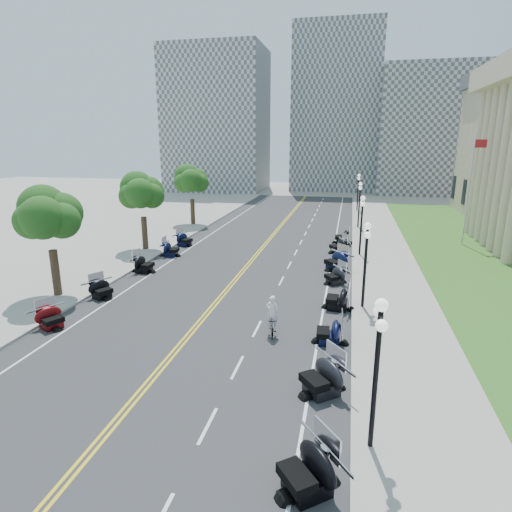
% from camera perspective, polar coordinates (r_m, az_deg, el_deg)
% --- Properties ---
extents(ground, '(160.00, 160.00, 0.00)m').
position_cam_1_polar(ground, '(23.37, -7.65, -8.89)').
color(ground, gray).
extents(road, '(16.00, 90.00, 0.01)m').
position_cam_1_polar(road, '(32.34, -1.65, -1.86)').
color(road, '#333335').
rests_on(road, ground).
extents(centerline_yellow_a, '(0.12, 90.00, 0.00)m').
position_cam_1_polar(centerline_yellow_a, '(32.37, -1.86, -1.83)').
color(centerline_yellow_a, yellow).
rests_on(centerline_yellow_a, road).
extents(centerline_yellow_b, '(0.12, 90.00, 0.00)m').
position_cam_1_polar(centerline_yellow_b, '(32.31, -1.44, -1.86)').
color(centerline_yellow_b, yellow).
rests_on(centerline_yellow_b, road).
extents(edge_line_north, '(0.12, 90.00, 0.00)m').
position_cam_1_polar(edge_line_north, '(31.47, 9.74, -2.55)').
color(edge_line_north, white).
rests_on(edge_line_north, road).
extents(edge_line_south, '(0.12, 90.00, 0.00)m').
position_cam_1_polar(edge_line_south, '(34.40, -12.06, -1.14)').
color(edge_line_south, white).
rests_on(edge_line_south, road).
extents(lane_dash_4, '(0.12, 2.00, 0.00)m').
position_cam_1_polar(lane_dash_4, '(15.88, -6.45, -21.53)').
color(lane_dash_4, white).
rests_on(lane_dash_4, road).
extents(lane_dash_5, '(0.12, 2.00, 0.00)m').
position_cam_1_polar(lane_dash_5, '(19.09, -2.49, -14.58)').
color(lane_dash_5, white).
rests_on(lane_dash_5, road).
extents(lane_dash_6, '(0.12, 2.00, 0.00)m').
position_cam_1_polar(lane_dash_6, '(22.54, 0.14, -9.66)').
color(lane_dash_6, white).
rests_on(lane_dash_6, road).
extents(lane_dash_7, '(0.12, 2.00, 0.00)m').
position_cam_1_polar(lane_dash_7, '(26.16, 2.00, -6.05)').
color(lane_dash_7, white).
rests_on(lane_dash_7, road).
extents(lane_dash_8, '(0.12, 2.00, 0.00)m').
position_cam_1_polar(lane_dash_8, '(29.87, 3.40, -3.33)').
color(lane_dash_8, white).
rests_on(lane_dash_8, road).
extents(lane_dash_9, '(0.12, 2.00, 0.00)m').
position_cam_1_polar(lane_dash_9, '(33.65, 4.47, -1.21)').
color(lane_dash_9, white).
rests_on(lane_dash_9, road).
extents(lane_dash_10, '(0.12, 2.00, 0.00)m').
position_cam_1_polar(lane_dash_10, '(37.47, 5.33, 0.48)').
color(lane_dash_10, white).
rests_on(lane_dash_10, road).
extents(lane_dash_11, '(0.12, 2.00, 0.00)m').
position_cam_1_polar(lane_dash_11, '(41.33, 6.02, 1.85)').
color(lane_dash_11, white).
rests_on(lane_dash_11, road).
extents(lane_dash_12, '(0.12, 2.00, 0.00)m').
position_cam_1_polar(lane_dash_12, '(45.21, 6.60, 2.99)').
color(lane_dash_12, white).
rests_on(lane_dash_12, road).
extents(lane_dash_13, '(0.12, 2.00, 0.00)m').
position_cam_1_polar(lane_dash_13, '(49.11, 7.09, 3.95)').
color(lane_dash_13, white).
rests_on(lane_dash_13, road).
extents(lane_dash_14, '(0.12, 2.00, 0.00)m').
position_cam_1_polar(lane_dash_14, '(53.03, 7.51, 4.77)').
color(lane_dash_14, white).
rests_on(lane_dash_14, road).
extents(lane_dash_15, '(0.12, 2.00, 0.00)m').
position_cam_1_polar(lane_dash_15, '(56.95, 7.87, 5.47)').
color(lane_dash_15, white).
rests_on(lane_dash_15, road).
extents(lane_dash_16, '(0.12, 2.00, 0.00)m').
position_cam_1_polar(lane_dash_16, '(60.89, 8.18, 6.09)').
color(lane_dash_16, white).
rests_on(lane_dash_16, road).
extents(lane_dash_17, '(0.12, 2.00, 0.00)m').
position_cam_1_polar(lane_dash_17, '(64.84, 8.46, 6.62)').
color(lane_dash_17, white).
rests_on(lane_dash_17, road).
extents(lane_dash_18, '(0.12, 2.00, 0.00)m').
position_cam_1_polar(lane_dash_18, '(68.79, 8.70, 7.10)').
color(lane_dash_18, white).
rests_on(lane_dash_18, road).
extents(lane_dash_19, '(0.12, 2.00, 0.00)m').
position_cam_1_polar(lane_dash_19, '(72.74, 8.92, 7.53)').
color(lane_dash_19, white).
rests_on(lane_dash_19, road).
extents(sidewalk_north, '(5.00, 90.00, 0.15)m').
position_cam_1_polar(sidewalk_north, '(31.58, 17.20, -2.85)').
color(sidewalk_north, '#9E9991').
rests_on(sidewalk_north, ground).
extents(sidewalk_south, '(5.00, 90.00, 0.15)m').
position_cam_1_polar(sidewalk_south, '(36.24, -17.98, -0.62)').
color(sidewalk_south, '#9E9991').
rests_on(sidewalk_south, ground).
extents(lawn, '(9.00, 60.00, 0.10)m').
position_cam_1_polar(lawn, '(40.40, 26.26, 0.09)').
color(lawn, '#356023').
rests_on(lawn, ground).
extents(distant_block_a, '(18.00, 14.00, 26.00)m').
position_cam_1_polar(distant_block_a, '(85.95, -5.17, 17.48)').
color(distant_block_a, gray).
rests_on(distant_block_a, ground).
extents(distant_block_b, '(16.00, 12.00, 30.00)m').
position_cam_1_polar(distant_block_b, '(88.24, 10.60, 18.53)').
color(distant_block_b, gray).
rests_on(distant_block_b, ground).
extents(distant_block_c, '(20.00, 14.00, 22.00)m').
position_cam_1_polar(distant_block_c, '(86.23, 22.85, 15.06)').
color(distant_block_c, gray).
rests_on(distant_block_c, ground).
extents(street_lamp_1, '(0.50, 1.20, 4.90)m').
position_cam_1_polar(street_lamp_1, '(13.87, 15.67, -15.19)').
color(street_lamp_1, black).
rests_on(street_lamp_1, sidewalk_north).
extents(street_lamp_2, '(0.50, 1.20, 4.90)m').
position_cam_1_polar(street_lamp_2, '(24.98, 14.34, -1.29)').
color(street_lamp_2, black).
rests_on(street_lamp_2, sidewalk_north).
extents(street_lamp_3, '(0.50, 1.20, 4.90)m').
position_cam_1_polar(street_lamp_3, '(36.66, 13.85, 3.92)').
color(street_lamp_3, black).
rests_on(street_lamp_3, sidewalk_north).
extents(street_lamp_4, '(0.50, 1.20, 4.90)m').
position_cam_1_polar(street_lamp_4, '(48.50, 13.59, 6.61)').
color(street_lamp_4, black).
rests_on(street_lamp_4, sidewalk_north).
extents(street_lamp_5, '(0.50, 1.20, 4.90)m').
position_cam_1_polar(street_lamp_5, '(60.40, 13.44, 8.23)').
color(street_lamp_5, black).
rests_on(street_lamp_5, sidewalk_north).
extents(flagpole, '(1.10, 0.20, 10.00)m').
position_cam_1_polar(flagpole, '(43.51, 26.47, 7.70)').
color(flagpole, silver).
rests_on(flagpole, ground).
extents(tree_2, '(4.80, 4.80, 9.20)m').
position_cam_1_polar(tree_2, '(28.52, -25.87, 4.11)').
color(tree_2, '#235619').
rests_on(tree_2, sidewalk_south).
extents(tree_3, '(4.80, 4.80, 9.20)m').
position_cam_1_polar(tree_3, '(38.54, -14.93, 7.63)').
color(tree_3, '#235619').
rests_on(tree_3, sidewalk_south).
extents(tree_4, '(4.80, 4.80, 9.20)m').
position_cam_1_polar(tree_4, '(49.45, -8.58, 9.53)').
color(tree_4, '#235619').
rests_on(tree_4, sidewalk_south).
extents(motorcycle_n_3, '(3.02, 3.02, 1.51)m').
position_cam_1_polar(motorcycle_n_3, '(13.21, 6.87, -26.31)').
color(motorcycle_n_3, black).
rests_on(motorcycle_n_3, road).
extents(motorcycle_n_4, '(3.06, 3.06, 1.53)m').
position_cam_1_polar(motorcycle_n_4, '(17.19, 8.78, -15.49)').
color(motorcycle_n_4, black).
rests_on(motorcycle_n_4, road).
extents(motorcycle_n_5, '(2.00, 2.00, 1.34)m').
position_cam_1_polar(motorcycle_n_5, '(21.08, 9.79, -9.76)').
color(motorcycle_n_5, black).
rests_on(motorcycle_n_5, road).
extents(motorcycle_n_6, '(2.22, 2.22, 1.44)m').
position_cam_1_polar(motorcycle_n_6, '(25.19, 10.87, -5.45)').
color(motorcycle_n_6, black).
rests_on(motorcycle_n_6, road).
extents(motorcycle_n_7, '(2.55, 2.55, 1.28)m').
position_cam_1_polar(motorcycle_n_7, '(29.55, 10.51, -2.49)').
color(motorcycle_n_7, black).
rests_on(motorcycle_n_7, road).
extents(motorcycle_n_8, '(3.12, 3.12, 1.54)m').
position_cam_1_polar(motorcycle_n_8, '(32.70, 10.65, -0.53)').
color(motorcycle_n_8, black).
rests_on(motorcycle_n_8, road).
extents(motorcycle_n_9, '(2.66, 2.66, 1.40)m').
position_cam_1_polar(motorcycle_n_9, '(37.61, 10.93, 1.40)').
color(motorcycle_n_9, black).
rests_on(motorcycle_n_9, road).
extents(motorcycle_n_10, '(2.19, 2.19, 1.49)m').
position_cam_1_polar(motorcycle_n_10, '(41.23, 11.44, 2.65)').
color(motorcycle_n_10, black).
rests_on(motorcycle_n_10, road).
extents(motorcycle_s_5, '(2.41, 2.41, 1.25)m').
position_cam_1_polar(motorcycle_s_5, '(24.80, -25.70, -7.32)').
color(motorcycle_s_5, '#590A0C').
rests_on(motorcycle_s_5, road).
extents(motorcycle_s_6, '(2.43, 2.43, 1.26)m').
position_cam_1_polar(motorcycle_s_6, '(28.15, -19.93, -4.09)').
color(motorcycle_s_6, black).
rests_on(motorcycle_s_6, road).
extents(motorcycle_s_7, '(2.00, 2.00, 1.38)m').
position_cam_1_polar(motorcycle_s_7, '(32.64, -14.74, -0.95)').
color(motorcycle_s_7, black).
rests_on(motorcycle_s_7, road).
extents(motorcycle_s_8, '(2.05, 2.05, 1.35)m').
position_cam_1_polar(motorcycle_s_8, '(36.67, -11.32, 0.99)').
color(motorcycle_s_8, black).
rests_on(motorcycle_s_8, road).
extents(motorcycle_s_9, '(2.37, 2.37, 1.31)m').
position_cam_1_polar(motorcycle_s_9, '(40.15, -9.53, 2.28)').
color(motorcycle_s_9, black).
rests_on(motorcycle_s_9, road).
extents(bicycle, '(0.78, 1.64, 0.95)m').
position_cam_1_polar(bicycle, '(21.70, 2.14, -9.34)').
color(bicycle, '#A51414').
rests_on(bicycle, road).
extents(cyclist_rider, '(0.64, 0.42, 1.75)m').
position_cam_1_polar(cyclist_rider, '(21.18, 2.17, -6.02)').
color(cyclist_rider, silver).
rests_on(cyclist_rider, bicycle).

